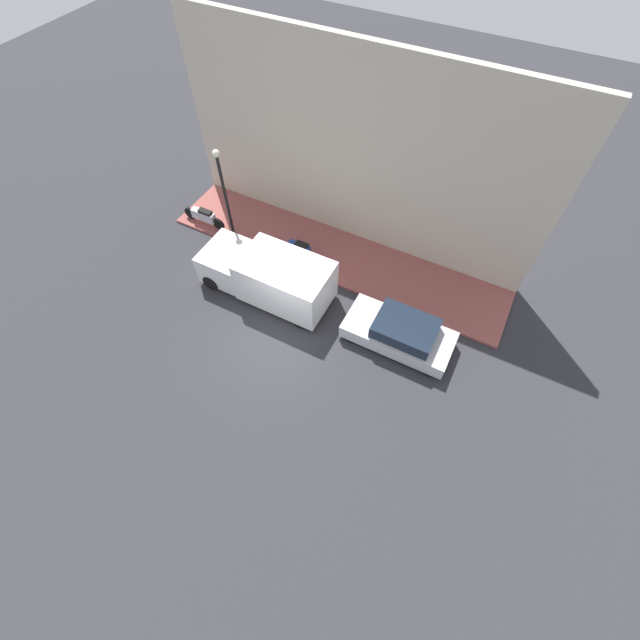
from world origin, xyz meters
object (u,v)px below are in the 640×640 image
object	(u,v)px
parked_car	(400,333)
streetlamp	(224,188)
delivery_van	(268,275)
scooter_silver	(204,216)
motorcycle_blue	(299,249)

from	to	relation	value
parked_car	streetlamp	xyz separation A→B (m)	(1.67, 8.38, 2.15)
delivery_van	scooter_silver	xyz separation A→B (m)	(1.96, 4.58, -0.45)
scooter_silver	streetlamp	xyz separation A→B (m)	(-0.14, -1.65, 2.19)
motorcycle_blue	streetlamp	world-z (taller)	streetlamp
motorcycle_blue	delivery_van	bearing A→B (deg)	175.01
parked_car	delivery_van	bearing A→B (deg)	91.54
motorcycle_blue	scooter_silver	size ratio (longest dim) A/B	0.85
parked_car	delivery_van	world-z (taller)	delivery_van
parked_car	motorcycle_blue	size ratio (longest dim) A/B	2.17
motorcycle_blue	streetlamp	bearing A→B (deg)	95.51
scooter_silver	streetlamp	distance (m)	2.74
parked_car	motorcycle_blue	xyz separation A→B (m)	(1.97, 5.25, -0.03)
parked_car	scooter_silver	bearing A→B (deg)	79.74
motorcycle_blue	scooter_silver	xyz separation A→B (m)	(-0.16, 4.77, -0.01)
parked_car	scooter_silver	world-z (taller)	parked_car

